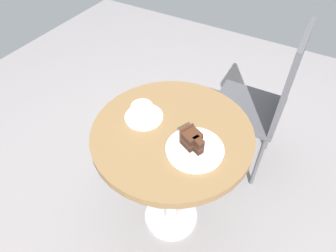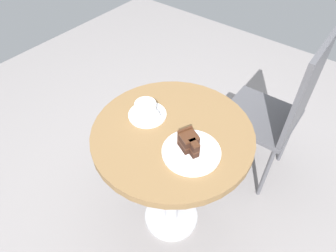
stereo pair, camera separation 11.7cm
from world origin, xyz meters
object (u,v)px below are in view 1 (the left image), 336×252
Objects in this scene: cake_slice at (192,140)px; cake_plate at (195,149)px; coffee_cup at (143,111)px; fork at (213,152)px; cafe_chair at (267,98)px; teaspoon at (157,119)px; napkin at (195,149)px; saucer at (144,117)px.

cake_plate is at bearing -21.35° from cake_slice.
cake_slice reaches higher than coffee_cup.
fork is at bearing -6.24° from coffee_cup.
cafe_chair is (0.39, 0.60, -0.20)m from coffee_cup.
cake_slice reaches higher than cake_plate.
fork reaches higher than cake_plate.
fork is (0.08, 0.01, -0.03)m from cake_slice.
napkin is at bearing 38.48° from teaspoon.
saucer is 0.73× the size of cake_plate.
teaspoon is 0.39× the size of cake_plate.
cake_slice is at bearing -10.43° from coffee_cup.
teaspoon is 0.28m from fork.
coffee_cup is 0.26m from cake_slice.
cafe_chair is at bearing 56.77° from coffee_cup.
fork reaches higher than saucer.
cafe_chair is (0.33, 0.58, -0.18)m from teaspoon.
cake_plate is (0.27, -0.05, -0.03)m from coffee_cup.
cake_slice is 0.69m from cafe_chair.
teaspoon is 0.22m from cake_plate.
cake_plate is 0.24× the size of cafe_chair.
napkin is 0.21× the size of cafe_chair.
cake_slice is 0.11× the size of cafe_chair.
cake_slice is at bearing 38.11° from teaspoon.
cafe_chair is at bearing 115.64° from teaspoon.
cake_slice is (0.25, -0.05, 0.04)m from saucer.
coffee_cup is at bearing -112.28° from teaspoon.
cake_plate is at bearing -94.88° from napkin.
cake_plate is (0.21, -0.07, -0.00)m from teaspoon.
cafe_chair is (0.14, 0.64, -0.21)m from cake_slice.
coffee_cup reaches higher than saucer.
teaspoon is 0.69m from cafe_chair.
cake_slice is 0.89× the size of fork.
fork is (0.33, -0.04, 0.01)m from saucer.
cake_slice is (0.25, -0.05, 0.01)m from coffee_cup.
fork is 0.60× the size of napkin.
fork is 0.07m from napkin.
cake_slice reaches higher than saucer.
saucer is at bearing -141.32° from fork.
coffee_cup is at bearing 169.57° from cake_slice.
teaspoon is at bearing 162.49° from cake_plate.
fork is at bearing 11.26° from napkin.
saucer is 1.57× the size of cake_slice.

